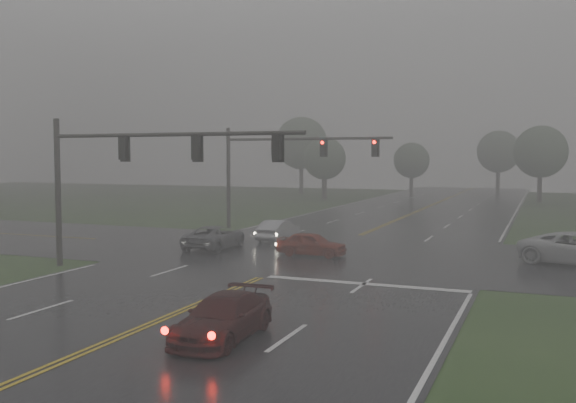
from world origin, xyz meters
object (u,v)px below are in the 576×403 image
at_px(sedan_red, 312,256).
at_px(signal_gantry_near, 126,163).
at_px(car_grey, 215,249).
at_px(sedan_silver, 278,241).
at_px(sedan_maroon, 223,340).
at_px(signal_gantry_far, 276,158).

distance_m(sedan_red, signal_gantry_near, 10.80).
height_order(sedan_red, car_grey, car_grey).
bearing_deg(sedan_red, sedan_silver, 39.66).
distance_m(sedan_red, sedan_silver, 6.34).
xyz_separation_m(sedan_silver, signal_gantry_near, (-2.31, -12.22, 4.92)).
distance_m(sedan_maroon, sedan_silver, 21.49).
bearing_deg(car_grey, signal_gantry_far, -89.15).
relative_size(sedan_silver, signal_gantry_near, 0.31).
bearing_deg(signal_gantry_near, sedan_silver, 79.30).
relative_size(sedan_maroon, signal_gantry_near, 0.34).
relative_size(sedan_silver, car_grey, 0.83).
bearing_deg(sedan_red, signal_gantry_near, 140.10).
height_order(sedan_red, signal_gantry_far, signal_gantry_far).
height_order(sedan_silver, signal_gantry_far, signal_gantry_far).
xyz_separation_m(sedan_red, signal_gantry_near, (-6.28, -7.28, 4.92)).
bearing_deg(sedan_red, car_grey, 86.51).
bearing_deg(signal_gantry_near, car_grey, 87.83).
bearing_deg(sedan_red, sedan_maroon, -168.55).
xyz_separation_m(sedan_silver, car_grey, (-2.02, -4.48, 0.00)).
bearing_deg(signal_gantry_far, sedan_silver, -65.41).
xyz_separation_m(sedan_maroon, sedan_red, (-2.88, 15.43, 0.00)).
relative_size(signal_gantry_near, signal_gantry_far, 1.03).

